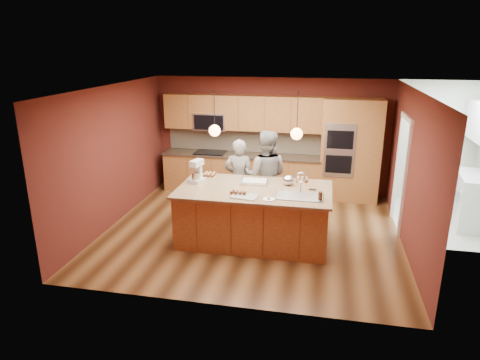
% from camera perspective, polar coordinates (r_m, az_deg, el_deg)
% --- Properties ---
extents(floor, '(5.50, 5.50, 0.00)m').
position_cam_1_polar(floor, '(8.28, 1.58, -6.78)').
color(floor, '#3E2410').
rests_on(floor, ground).
extents(ceiling, '(5.50, 5.50, 0.00)m').
position_cam_1_polar(ceiling, '(7.57, 1.76, 12.17)').
color(ceiling, white).
rests_on(ceiling, ground).
extents(wall_back, '(5.50, 0.00, 5.50)m').
position_cam_1_polar(wall_back, '(10.22, 4.06, 5.93)').
color(wall_back, '#531E17').
rests_on(wall_back, ground).
extents(wall_front, '(5.50, 0.00, 5.50)m').
position_cam_1_polar(wall_front, '(5.50, -2.79, -4.57)').
color(wall_front, '#531E17').
rests_on(wall_front, ground).
extents(wall_left, '(0.00, 5.00, 5.00)m').
position_cam_1_polar(wall_left, '(8.69, -16.53, 3.13)').
color(wall_left, '#531E17').
rests_on(wall_left, ground).
extents(wall_right, '(0.00, 5.00, 5.00)m').
position_cam_1_polar(wall_right, '(7.85, 21.85, 1.05)').
color(wall_right, '#531E17').
rests_on(wall_right, ground).
extents(cabinet_run, '(3.74, 0.64, 2.30)m').
position_cam_1_polar(cabinet_run, '(10.16, 0.02, 3.80)').
color(cabinet_run, brown).
rests_on(cabinet_run, floor).
extents(oven_column, '(1.30, 0.62, 2.30)m').
position_cam_1_polar(oven_column, '(9.90, 14.47, 3.84)').
color(oven_column, brown).
rests_on(oven_column, floor).
extents(doorway_trim, '(0.08, 1.11, 2.20)m').
position_cam_1_polar(doorway_trim, '(8.69, 20.63, 0.65)').
color(doorway_trim, white).
rests_on(doorway_trim, wall_right).
extents(pendant_left, '(0.20, 0.20, 0.80)m').
position_cam_1_polar(pendant_left, '(7.44, -3.40, 6.62)').
color(pendant_left, black).
rests_on(pendant_left, ceiling).
extents(pendant_right, '(0.20, 0.20, 0.80)m').
position_cam_1_polar(pendant_right, '(7.21, 7.56, 6.15)').
color(pendant_right, black).
rests_on(pendant_right, ceiling).
extents(island, '(2.70, 1.51, 1.37)m').
position_cam_1_polar(island, '(7.72, 1.99, -4.55)').
color(island, brown).
rests_on(island, floor).
extents(person_left, '(0.64, 0.45, 1.64)m').
position_cam_1_polar(person_left, '(8.63, -0.15, 0.12)').
color(person_left, black).
rests_on(person_left, floor).
extents(person_right, '(0.90, 0.71, 1.84)m').
position_cam_1_polar(person_right, '(8.51, 3.42, 0.53)').
color(person_right, slate).
rests_on(person_right, floor).
extents(stand_mixer, '(0.29, 0.34, 0.42)m').
position_cam_1_polar(stand_mixer, '(7.89, -5.76, 0.99)').
color(stand_mixer, silver).
rests_on(stand_mixer, island).
extents(sheet_cake, '(0.51, 0.39, 0.05)m').
position_cam_1_polar(sheet_cake, '(7.85, 1.96, -0.21)').
color(sheet_cake, silver).
rests_on(sheet_cake, island).
extents(cooling_rack, '(0.48, 0.38, 0.02)m').
position_cam_1_polar(cooling_rack, '(7.14, 0.65, -2.16)').
color(cooling_rack, silver).
rests_on(cooling_rack, island).
extents(mixing_bowl, '(0.22, 0.22, 0.19)m').
position_cam_1_polar(mixing_bowl, '(7.76, 6.47, -0.02)').
color(mixing_bowl, silver).
rests_on(mixing_bowl, island).
extents(plate, '(0.20, 0.20, 0.01)m').
position_cam_1_polar(plate, '(7.02, 3.86, -2.59)').
color(plate, white).
rests_on(plate, island).
extents(tumbler, '(0.07, 0.07, 0.14)m').
position_cam_1_polar(tumbler, '(7.08, 10.65, -2.12)').
color(tumbler, '#3A2011').
rests_on(tumbler, island).
extents(phone, '(0.13, 0.08, 0.01)m').
position_cam_1_polar(phone, '(7.58, 9.64, -1.26)').
color(phone, black).
rests_on(phone, island).
extents(cupcakes_left, '(0.22, 0.22, 0.07)m').
position_cam_1_polar(cupcakes_left, '(8.27, -4.09, 0.78)').
color(cupcakes_left, tan).
rests_on(cupcakes_left, island).
extents(cupcakes_rack, '(0.28, 0.14, 0.06)m').
position_cam_1_polar(cupcakes_rack, '(7.23, -0.23, -1.56)').
color(cupcakes_rack, tan).
rests_on(cupcakes_rack, island).
extents(cupcakes_right, '(0.24, 0.24, 0.07)m').
position_cam_1_polar(cupcakes_right, '(8.02, 8.27, 0.10)').
color(cupcakes_right, tan).
rests_on(cupcakes_right, island).
extents(washer, '(0.71, 0.73, 1.02)m').
position_cam_1_polar(washer, '(9.29, 28.97, -2.90)').
color(washer, silver).
rests_on(washer, floor).
extents(dryer, '(0.70, 0.72, 0.98)m').
position_cam_1_polar(dryer, '(9.93, 28.04, -1.66)').
color(dryer, silver).
rests_on(dryer, floor).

